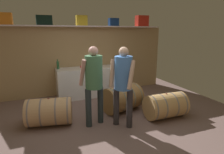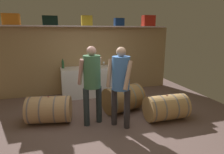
{
  "view_description": "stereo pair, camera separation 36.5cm",
  "coord_description": "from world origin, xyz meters",
  "px_view_note": "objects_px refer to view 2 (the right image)",
  "views": [
    {
      "loc": [
        -1.25,
        -3.39,
        1.9
      ],
      "look_at": [
        0.26,
        0.48,
        0.91
      ],
      "focal_mm": 30.27,
      "sensor_mm": 36.0,
      "label": 1
    },
    {
      "loc": [
        -0.9,
        -3.5,
        1.9
      ],
      "look_at": [
        0.26,
        0.48,
        0.91
      ],
      "focal_mm": 30.27,
      "sensor_mm": 36.0,
      "label": 2
    }
  ],
  "objects_px": {
    "toolcase_black": "(50,21)",
    "work_cabinet": "(92,81)",
    "toolcase_yellow": "(87,21)",
    "wine_bottle_green": "(63,64)",
    "red_funnel": "(86,65)",
    "wine_barrel_near": "(123,98)",
    "toolcase_orange": "(11,19)",
    "toolcase_navy": "(119,22)",
    "tasting_cup": "(123,85)",
    "toolcase_red": "(148,21)",
    "winemaker_pouring": "(92,78)",
    "wine_barrel_far": "(49,110)",
    "wine_barrel_flank": "(166,107)",
    "wine_glass": "(104,63)",
    "visitor_tasting": "(121,79)"
  },
  "relations": [
    {
      "from": "work_cabinet",
      "to": "tasting_cup",
      "type": "distance_m",
      "value": 1.52
    },
    {
      "from": "toolcase_yellow",
      "to": "wine_bottle_green",
      "type": "height_order",
      "value": "toolcase_yellow"
    },
    {
      "from": "wine_barrel_near",
      "to": "toolcase_navy",
      "type": "bearing_deg",
      "value": 58.43
    },
    {
      "from": "wine_bottle_green",
      "to": "tasting_cup",
      "type": "distance_m",
      "value": 2.05
    },
    {
      "from": "toolcase_navy",
      "to": "toolcase_red",
      "type": "xyz_separation_m",
      "value": [
        1.0,
        0.0,
        0.05
      ]
    },
    {
      "from": "red_funnel",
      "to": "wine_barrel_far",
      "type": "bearing_deg",
      "value": -122.55
    },
    {
      "from": "tasting_cup",
      "to": "wine_bottle_green",
      "type": "bearing_deg",
      "value": 131.48
    },
    {
      "from": "toolcase_navy",
      "to": "work_cabinet",
      "type": "distance_m",
      "value": 2.02
    },
    {
      "from": "toolcase_yellow",
      "to": "tasting_cup",
      "type": "relative_size",
      "value": 4.39
    },
    {
      "from": "wine_barrel_far",
      "to": "wine_bottle_green",
      "type": "bearing_deg",
      "value": 87.96
    },
    {
      "from": "toolcase_red",
      "to": "toolcase_orange",
      "type": "bearing_deg",
      "value": 179.06
    },
    {
      "from": "toolcase_yellow",
      "to": "red_funnel",
      "type": "xyz_separation_m",
      "value": [
        -0.07,
        -0.1,
        -1.31
      ]
    },
    {
      "from": "toolcase_black",
      "to": "toolcase_navy",
      "type": "xyz_separation_m",
      "value": [
        2.03,
        0.0,
        -0.01
      ]
    },
    {
      "from": "toolcase_navy",
      "to": "toolcase_red",
      "type": "bearing_deg",
      "value": 0.16
    },
    {
      "from": "wine_glass",
      "to": "wine_barrel_far",
      "type": "bearing_deg",
      "value": -133.49
    },
    {
      "from": "toolcase_navy",
      "to": "wine_glass",
      "type": "xyz_separation_m",
      "value": [
        -0.52,
        -0.07,
        -1.24
      ]
    },
    {
      "from": "work_cabinet",
      "to": "visitor_tasting",
      "type": "relative_size",
      "value": 1.09
    },
    {
      "from": "wine_barrel_flank",
      "to": "tasting_cup",
      "type": "bearing_deg",
      "value": 136.77
    },
    {
      "from": "red_funnel",
      "to": "visitor_tasting",
      "type": "bearing_deg",
      "value": -81.69
    },
    {
      "from": "wine_bottle_green",
      "to": "red_funnel",
      "type": "distance_m",
      "value": 0.69
    },
    {
      "from": "toolcase_black",
      "to": "wine_barrel_near",
      "type": "distance_m",
      "value": 2.98
    },
    {
      "from": "work_cabinet",
      "to": "red_funnel",
      "type": "relative_size",
      "value": 16.15
    },
    {
      "from": "toolcase_red",
      "to": "wine_barrel_near",
      "type": "bearing_deg",
      "value": -131.78
    },
    {
      "from": "winemaker_pouring",
      "to": "visitor_tasting",
      "type": "relative_size",
      "value": 1.0
    },
    {
      "from": "work_cabinet",
      "to": "toolcase_orange",
      "type": "bearing_deg",
      "value": 173.42
    },
    {
      "from": "toolcase_black",
      "to": "wine_barrel_far",
      "type": "height_order",
      "value": "toolcase_black"
    },
    {
      "from": "toolcase_red",
      "to": "wine_barrel_far",
      "type": "height_order",
      "value": "toolcase_red"
    },
    {
      "from": "toolcase_red",
      "to": "wine_barrel_flank",
      "type": "relative_size",
      "value": 0.43
    },
    {
      "from": "wine_glass",
      "to": "wine_barrel_near",
      "type": "height_order",
      "value": "wine_glass"
    },
    {
      "from": "toolcase_red",
      "to": "red_funnel",
      "type": "height_order",
      "value": "toolcase_red"
    },
    {
      "from": "visitor_tasting",
      "to": "toolcase_yellow",
      "type": "bearing_deg",
      "value": -37.55
    },
    {
      "from": "toolcase_orange",
      "to": "wine_barrel_flank",
      "type": "xyz_separation_m",
      "value": [
        3.34,
        -2.36,
        -1.95
      ]
    },
    {
      "from": "toolcase_yellow",
      "to": "red_funnel",
      "type": "relative_size",
      "value": 2.83
    },
    {
      "from": "toolcase_navy",
      "to": "winemaker_pouring",
      "type": "height_order",
      "value": "toolcase_navy"
    },
    {
      "from": "wine_glass",
      "to": "toolcase_black",
      "type": "bearing_deg",
      "value": 177.5
    },
    {
      "from": "work_cabinet",
      "to": "red_funnel",
      "type": "xyz_separation_m",
      "value": [
        -0.12,
        0.14,
        0.48
      ]
    },
    {
      "from": "toolcase_black",
      "to": "work_cabinet",
      "type": "relative_size",
      "value": 0.23
    },
    {
      "from": "toolcase_orange",
      "to": "wine_barrel_near",
      "type": "xyz_separation_m",
      "value": [
        2.59,
        -1.64,
        -1.91
      ]
    },
    {
      "from": "wine_barrel_flank",
      "to": "red_funnel",
      "type": "bearing_deg",
      "value": 122.33
    },
    {
      "from": "wine_barrel_flank",
      "to": "wine_bottle_green",
      "type": "bearing_deg",
      "value": 133.6
    },
    {
      "from": "toolcase_orange",
      "to": "work_cabinet",
      "type": "bearing_deg",
      "value": -4.39
    },
    {
      "from": "wine_barrel_near",
      "to": "winemaker_pouring",
      "type": "relative_size",
      "value": 0.64
    },
    {
      "from": "wine_glass",
      "to": "winemaker_pouring",
      "type": "bearing_deg",
      "value": -110.13
    },
    {
      "from": "toolcase_black",
      "to": "tasting_cup",
      "type": "height_order",
      "value": "toolcase_black"
    },
    {
      "from": "toolcase_navy",
      "to": "wine_glass",
      "type": "distance_m",
      "value": 1.34
    },
    {
      "from": "tasting_cup",
      "to": "winemaker_pouring",
      "type": "bearing_deg",
      "value": -152.05
    },
    {
      "from": "toolcase_navy",
      "to": "tasting_cup",
      "type": "xyz_separation_m",
      "value": [
        -0.42,
        -1.64,
        -1.54
      ]
    },
    {
      "from": "winemaker_pouring",
      "to": "wine_barrel_near",
      "type": "bearing_deg",
      "value": 10.88
    },
    {
      "from": "toolcase_yellow",
      "to": "wine_barrel_flank",
      "type": "height_order",
      "value": "toolcase_yellow"
    },
    {
      "from": "toolcase_black",
      "to": "winemaker_pouring",
      "type": "relative_size",
      "value": 0.25
    }
  ]
}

